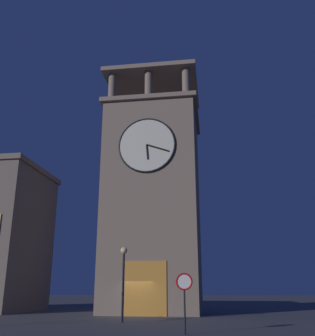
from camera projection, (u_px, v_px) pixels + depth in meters
ground_plane at (136, 317)px, 27.94m from camera, size 200.00×200.00×0.00m
clocktower at (154, 202)px, 35.12m from camera, size 8.58×9.05×23.75m
street_lamp at (124, 268)px, 24.16m from camera, size 0.44×0.44×4.50m
no_horn_sign at (184, 286)px, 17.58m from camera, size 0.78×0.14×2.66m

